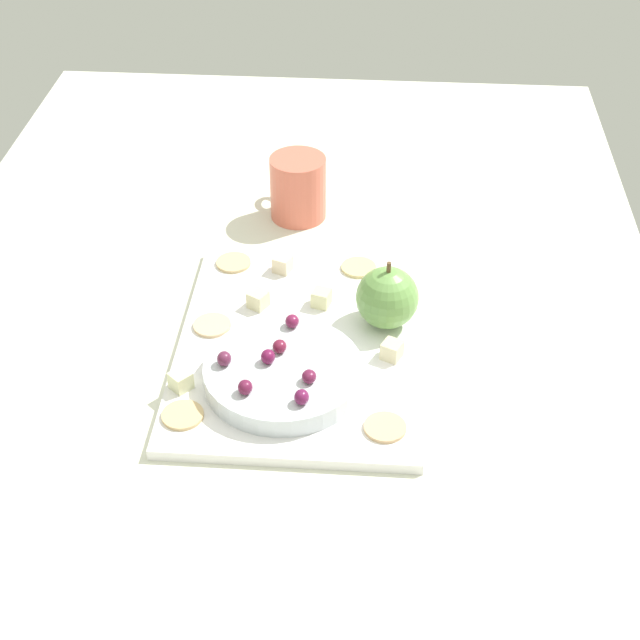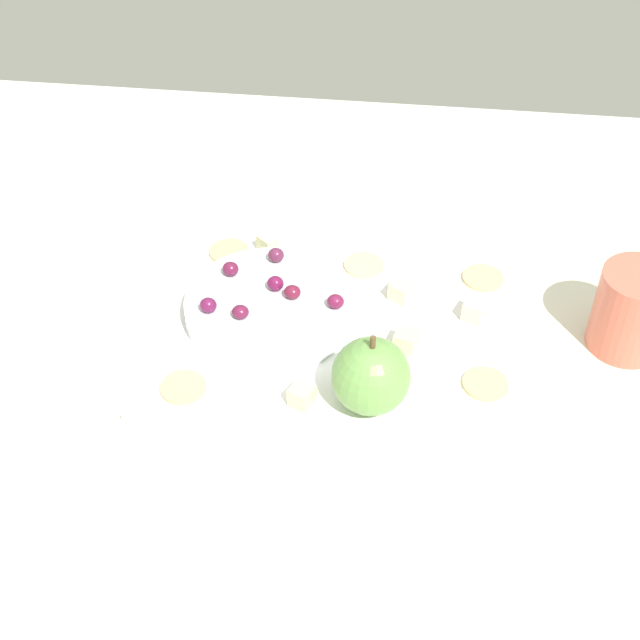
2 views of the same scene
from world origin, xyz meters
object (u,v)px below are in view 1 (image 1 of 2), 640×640
object	(u,v)px
cracker_2	(233,263)
grape_4	(245,387)
platter	(300,346)
grape_1	(224,359)
cracker_0	(359,268)
grape_2	(292,321)
grape_5	(302,397)
cracker_1	(183,415)
grape_3	(267,357)
cup	(300,187)
cheese_cube_4	(283,264)
grape_0	(309,376)
serving_dish	(283,374)
cheese_cube_3	(181,381)
grape_6	(280,346)
cracker_3	(212,325)
cheese_cube_0	(321,298)
cheese_cube_2	(392,350)
cheese_cube_1	(258,300)
apple_whole	(387,298)
cracker_4	(385,427)

from	to	relation	value
cracker_2	grape_4	bearing A→B (deg)	11.12
platter	grape_1	bearing A→B (deg)	-46.42
cracker_0	grape_2	bearing A→B (deg)	-24.67
grape_5	grape_2	bearing A→B (deg)	-170.16
cracker_1	grape_3	xyz separation A→B (cm)	(-6.51, 8.02, 2.83)
cracker_2	cup	distance (cm)	16.02
cheese_cube_4	grape_0	size ratio (longest dim) A/B	1.19
serving_dish	grape_4	size ratio (longest dim) A/B	10.04
cheese_cube_3	grape_4	bearing A→B (deg)	69.42
grape_6	cracker_3	bearing A→B (deg)	-127.41
serving_dish	grape_6	size ratio (longest dim) A/B	10.04
serving_dish	grape_5	distance (cm)	6.36
grape_5	grape_6	world-z (taller)	grape_5
cheese_cube_3	grape_6	world-z (taller)	grape_6
cracker_2	grape_2	size ratio (longest dim) A/B	2.56
cracker_2	cracker_3	bearing A→B (deg)	-2.85
cracker_0	grape_1	xyz separation A→B (cm)	(21.78, -13.31, 2.83)
serving_dish	cheese_cube_0	xyz separation A→B (cm)	(-13.85, 3.07, -0.12)
cheese_cube_3	cracker_0	size ratio (longest dim) A/B	0.47
grape_2	cheese_cube_3	bearing A→B (deg)	-52.44
grape_3	cheese_cube_4	bearing A→B (deg)	-178.66
serving_dish	cheese_cube_2	distance (cm)	12.45
grape_6	cheese_cube_1	bearing A→B (deg)	-160.87
apple_whole	cracker_1	bearing A→B (deg)	-50.11
cheese_cube_2	cracker_1	world-z (taller)	cheese_cube_2
cheese_cube_2	cracker_2	size ratio (longest dim) A/B	0.47
grape_4	grape_5	xyz separation A→B (cm)	(1.07, 5.83, 0.03)
cheese_cube_0	cheese_cube_1	size ratio (longest dim) A/B	1.00
cheese_cube_2	grape_1	size ratio (longest dim) A/B	1.19
grape_0	grape_3	bearing A→B (deg)	-120.39
cheese_cube_4	grape_2	world-z (taller)	grape_2
cracker_4	cracker_3	bearing A→B (deg)	-127.12
apple_whole	cheese_cube_1	size ratio (longest dim) A/B	3.56
cheese_cube_1	cheese_cube_3	distance (cm)	16.07
apple_whole	grape_5	bearing A→B (deg)	-26.48
cracker_1	grape_3	distance (cm)	10.71
cheese_cube_3	cheese_cube_0	bearing A→B (deg)	138.58
cheese_cube_3	cracker_3	world-z (taller)	cheese_cube_3
cracker_0	cracker_2	world-z (taller)	same
serving_dish	cracker_3	size ratio (longest dim) A/B	3.92
serving_dish	grape_4	distance (cm)	5.91
grape_0	grape_2	world-z (taller)	same
grape_5	cup	xyz separation A→B (cm)	(-41.14, -3.89, 0.05)
serving_dish	apple_whole	world-z (taller)	apple_whole
grape_3	platter	bearing A→B (deg)	155.43
cheese_cube_2	grape_4	distance (cm)	17.64
grape_1	cracker_2	bearing A→B (deg)	-173.93
cheese_cube_4	cracker_4	distance (cm)	29.87
grape_0	grape_4	world-z (taller)	grape_4
cracker_4	cup	distance (cm)	43.81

